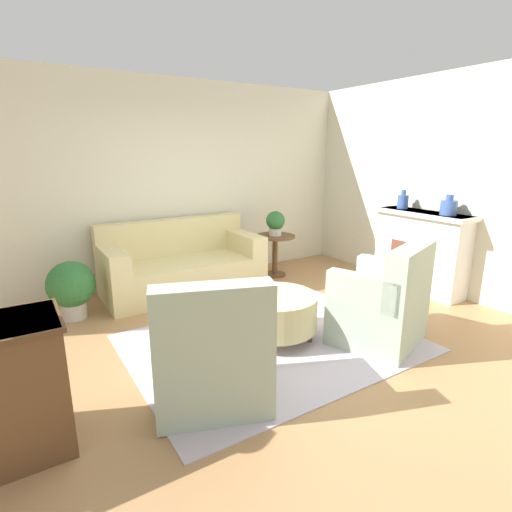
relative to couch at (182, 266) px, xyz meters
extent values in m
plane|color=#AD7F51|center=(0.15, -1.95, -0.34)|extent=(16.00, 16.00, 0.00)
cube|color=beige|center=(0.15, 0.53, 1.06)|extent=(8.85, 0.12, 2.80)
cube|color=beige|center=(2.97, -1.95, 1.06)|extent=(0.12, 9.52, 2.80)
cube|color=#BCB2C1|center=(0.15, -1.95, -0.33)|extent=(2.70, 2.06, 0.01)
cube|color=beige|center=(0.00, -0.06, -0.12)|extent=(2.07, 0.94, 0.44)
cube|color=beige|center=(0.00, 0.31, 0.35)|extent=(2.07, 0.20, 0.50)
cube|color=beige|center=(-0.92, -0.08, 0.24)|extent=(0.24, 0.90, 0.27)
cube|color=beige|center=(0.92, -0.08, 0.24)|extent=(0.24, 0.90, 0.27)
cube|color=brown|center=(0.00, -0.50, -0.31)|extent=(1.86, 0.05, 0.06)
cube|color=#9EB29E|center=(-0.76, -2.45, -0.10)|extent=(1.01, 0.97, 0.45)
cube|color=#9EB29E|center=(-0.85, -2.70, 0.40)|extent=(0.83, 0.46, 0.54)
cube|color=#9EB29E|center=(-0.43, -2.54, 0.28)|extent=(0.37, 0.71, 0.30)
cube|color=#9EB29E|center=(-1.07, -2.32, 0.28)|extent=(0.37, 0.71, 0.30)
cube|color=brown|center=(-0.64, -2.13, -0.30)|extent=(0.71, 0.29, 0.06)
cube|color=#9EB29E|center=(1.06, -2.45, -0.10)|extent=(1.01, 0.97, 0.45)
cube|color=#9EB29E|center=(1.15, -2.70, 0.40)|extent=(0.83, 0.46, 0.54)
cube|color=#9EB29E|center=(1.37, -2.32, 0.28)|extent=(0.37, 0.71, 0.30)
cube|color=#9EB29E|center=(0.73, -2.54, 0.28)|extent=(0.37, 0.71, 0.30)
cube|color=brown|center=(0.94, -2.13, -0.30)|extent=(0.71, 0.29, 0.06)
cylinder|color=beige|center=(0.22, -1.87, -0.04)|extent=(0.84, 0.84, 0.34)
cylinder|color=brown|center=(-0.03, -2.13, -0.27)|extent=(0.05, 0.05, 0.12)
cylinder|color=brown|center=(0.47, -2.13, -0.27)|extent=(0.05, 0.05, 0.12)
cylinder|color=brown|center=(-0.03, -1.62, -0.27)|extent=(0.05, 0.05, 0.12)
cylinder|color=brown|center=(0.47, -1.62, -0.27)|extent=(0.05, 0.05, 0.12)
cylinder|color=brown|center=(1.44, -0.11, 0.27)|extent=(0.59, 0.59, 0.03)
cylinder|color=brown|center=(1.44, -0.11, -0.04)|extent=(0.08, 0.08, 0.59)
cylinder|color=brown|center=(1.44, -0.11, -0.32)|extent=(0.33, 0.33, 0.03)
cube|color=white|center=(2.73, -1.68, 0.20)|extent=(0.36, 1.23, 1.07)
cube|color=brown|center=(2.56, -1.68, 0.04)|extent=(0.02, 0.68, 0.59)
cube|color=white|center=(2.71, -1.68, 0.71)|extent=(0.44, 1.33, 0.05)
cylinder|color=#38569E|center=(2.71, -1.34, 0.83)|extent=(0.14, 0.14, 0.18)
cylinder|color=#38569E|center=(2.71, -1.34, 0.96)|extent=(0.06, 0.06, 0.07)
cylinder|color=#38569E|center=(2.71, -2.02, 0.83)|extent=(0.20, 0.20, 0.18)
cylinder|color=#38569E|center=(2.71, -2.02, 0.96)|extent=(0.09, 0.09, 0.07)
cylinder|color=beige|center=(1.44, -0.11, 0.34)|extent=(0.19, 0.19, 0.10)
sphere|color=#2D6B33|center=(1.44, -0.11, 0.51)|extent=(0.28, 0.28, 0.28)
cylinder|color=beige|center=(-1.41, -0.24, -0.24)|extent=(0.27, 0.27, 0.18)
sphere|color=#2D6B33|center=(-1.41, -0.24, 0.07)|extent=(0.52, 0.52, 0.52)
camera|label=1|loc=(-1.90, -4.90, 1.50)|focal=28.00mm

